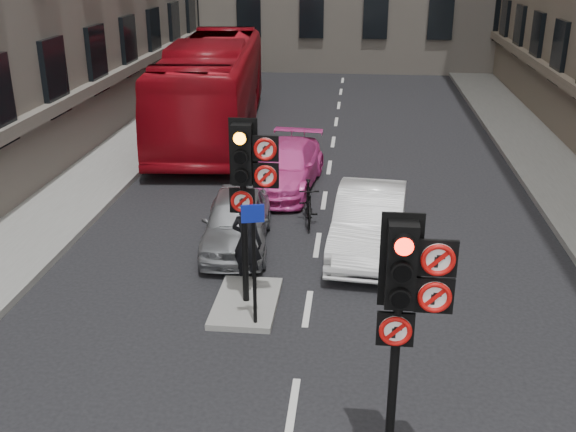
% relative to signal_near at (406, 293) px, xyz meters
% --- Properties ---
extents(pavement_left, '(3.00, 50.00, 0.16)m').
position_rel_signal_near_xyz_m(pavement_left, '(-8.69, 11.01, -2.50)').
color(pavement_left, gray).
rests_on(pavement_left, ground).
extents(centre_island, '(1.20, 2.00, 0.12)m').
position_rel_signal_near_xyz_m(centre_island, '(-2.69, 4.01, -2.52)').
color(centre_island, gray).
rests_on(centre_island, ground).
extents(signal_near, '(0.91, 0.40, 3.58)m').
position_rel_signal_near_xyz_m(signal_near, '(0.00, 0.00, 0.00)').
color(signal_near, black).
rests_on(signal_near, ground).
extents(signal_far, '(0.91, 0.40, 3.58)m').
position_rel_signal_near_xyz_m(signal_far, '(-2.60, 4.00, 0.12)').
color(signal_far, black).
rests_on(signal_far, centre_island).
extents(car_silver, '(1.80, 3.81, 1.26)m').
position_rel_signal_near_xyz_m(car_silver, '(-3.35, 6.79, -1.95)').
color(car_silver, '#97999E').
rests_on(car_silver, ground).
extents(car_white, '(1.88, 4.45, 1.43)m').
position_rel_signal_near_xyz_m(car_white, '(-0.31, 6.88, -1.87)').
color(car_white, white).
rests_on(car_white, ground).
extents(car_pink, '(2.22, 4.56, 1.28)m').
position_rel_signal_near_xyz_m(car_pink, '(-2.68, 10.95, -1.94)').
color(car_pink, '#EC45A7').
rests_on(car_pink, ground).
extents(bus_red, '(3.90, 12.48, 3.42)m').
position_rel_signal_near_xyz_m(bus_red, '(-5.99, 16.88, -0.87)').
color(bus_red, maroon).
rests_on(bus_red, ground).
extents(motorcycle, '(0.68, 1.76, 1.03)m').
position_rel_signal_near_xyz_m(motorcycle, '(-1.81, 8.40, -2.07)').
color(motorcycle, black).
rests_on(motorcycle, ground).
extents(motorcyclist, '(0.77, 0.62, 1.82)m').
position_rel_signal_near_xyz_m(motorcyclist, '(-2.82, 5.01, -1.67)').
color(motorcyclist, black).
rests_on(motorcyclist, ground).
extents(info_sign, '(0.40, 0.16, 2.32)m').
position_rel_signal_near_xyz_m(info_sign, '(-2.39, 3.19, -0.97)').
color(info_sign, black).
rests_on(info_sign, centre_island).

